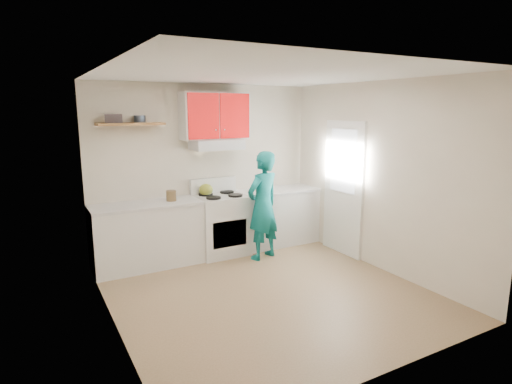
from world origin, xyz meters
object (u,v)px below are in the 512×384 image
tin (140,119)px  kettle (206,190)px  stove (221,225)px  person (263,206)px  crock (171,196)px

tin → kettle: 1.42m
stove → tin: tin is taller
tin → person: tin is taller
person → kettle: bearing=-60.4°
crock → stove: bearing=-0.5°
kettle → crock: (-0.59, -0.11, -0.02)m
tin → person: 2.15m
tin → crock: tin is taller
person → tin: bearing=-41.2°
tin → kettle: bearing=-5.6°
stove → person: bearing=-46.6°
stove → kettle: kettle is taller
crock → tin: bearing=149.1°
kettle → crock: bearing=-169.7°
stove → kettle: 0.59m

